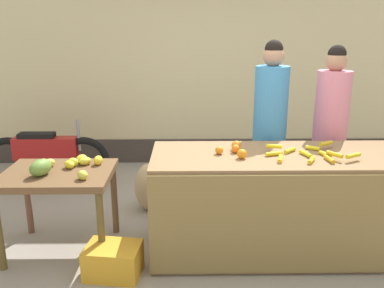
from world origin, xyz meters
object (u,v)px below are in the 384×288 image
vendor_woman_blue_shirt (269,132)px  produce_crate (113,260)px  produce_sack (150,187)px  vendor_woman_pink_shirt (329,134)px  parked_motorcycle (47,156)px

vendor_woman_blue_shirt → produce_crate: 1.99m
produce_crate → produce_sack: 1.26m
vendor_woman_pink_shirt → parked_motorcycle: size_ratio=1.13×
vendor_woman_pink_shirt → parked_motorcycle: bearing=164.8°
produce_crate → produce_sack: size_ratio=0.81×
parked_motorcycle → produce_sack: bearing=-28.5°
vendor_woman_blue_shirt → produce_sack: size_ratio=3.42×
parked_motorcycle → produce_crate: size_ratio=3.64×
vendor_woman_blue_shirt → produce_crate: size_ratio=4.23×
vendor_woman_blue_shirt → vendor_woman_pink_shirt: 0.63m
parked_motorcycle → produce_sack: (1.38, -0.75, -0.13)m
produce_crate → produce_sack: bearing=81.0°
vendor_woman_pink_shirt → parked_motorcycle: vendor_woman_pink_shirt is taller
vendor_woman_blue_shirt → parked_motorcycle: vendor_woman_blue_shirt is taller
parked_motorcycle → produce_crate: 2.32m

